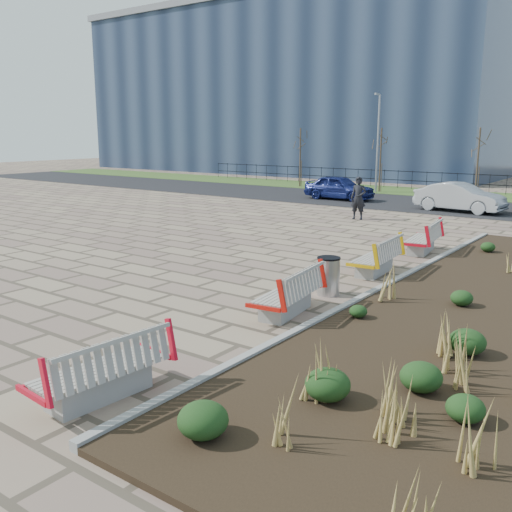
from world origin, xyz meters
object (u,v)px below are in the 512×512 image
Objects in this scene: car_blue at (339,187)px; lamp_west at (378,144)px; bench_c at (375,256)px; litter_bin at (328,276)px; pedestrian at (358,198)px; bench_b at (286,291)px; bench_d at (421,237)px; bench_a at (99,366)px; car_silver at (460,197)px.

car_blue is 5.30m from lamp_west.
bench_c is 2.35× the size of litter_bin.
litter_bin is at bearing -75.92° from pedestrian.
car_blue is at bearing 117.13° from bench_c.
bench_b is 1.84m from litter_bin.
bench_d is 2.35× the size of litter_bin.
litter_bin is 19.59m from car_blue.
bench_b is at bearing 94.86° from bench_a.
lamp_west is (-4.15, 10.84, 2.10)m from pedestrian.
pedestrian is at bearing 114.72° from bench_c.
lamp_west reaches higher than bench_d.
bench_b is 14.01m from pedestrian.
pedestrian reaches higher than litter_bin.
litter_bin is 16.51m from car_silver.
bench_c is 17.38m from car_blue.
pedestrian reaches higher than bench_d.
bench_b is 1.12× the size of pedestrian.
car_blue is at bearing 117.52° from litter_bin.
bench_c is 0.35× the size of lamp_west.
pedestrian reaches higher than car_blue.
car_silver is at bearing -39.37° from lamp_west.
pedestrian is at bearing 102.74° from bench_b.
lamp_west is at bearing 111.55° from bench_d.
pedestrian is 5.84m from car_silver.
car_silver is at bearing 51.51° from pedestrian.
car_silver reaches higher than bench_a.
car_silver is (-1.99, 16.38, 0.26)m from litter_bin.
litter_bin is 0.22× the size of car_blue.
bench_b is 2.35× the size of litter_bin.
bench_b reaches higher than litter_bin.
car_blue is at bearing 87.53° from car_silver.
bench_b is at bearing -94.28° from bench_c.
car_blue is (-9.05, 17.38, 0.26)m from litter_bin.
bench_b is 7.88m from bench_d.
lamp_west reaches higher than bench_b.
bench_b is (0.00, 4.89, 0.00)m from bench_a.
lamp_west reaches higher than bench_c.
bench_c is 0.50× the size of car_silver.
bench_a is 12.77m from bench_d.
bench_d is (0.00, 12.77, 0.00)m from bench_a.
bench_d is at bearing 89.97° from litter_bin.
bench_c is 21.71m from lamp_west.
pedestrian is 0.47× the size of car_blue.
car_silver is 9.36m from lamp_west.
bench_c is at bearing -70.16° from pedestrian.
lamp_west is (-9.00, 28.86, 2.54)m from bench_a.
bench_d is 18.61m from lamp_west.
car_blue is (-9.06, 14.84, 0.20)m from bench_c.
bench_c is 0.52× the size of car_blue.
bench_c is 2.54m from litter_bin.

